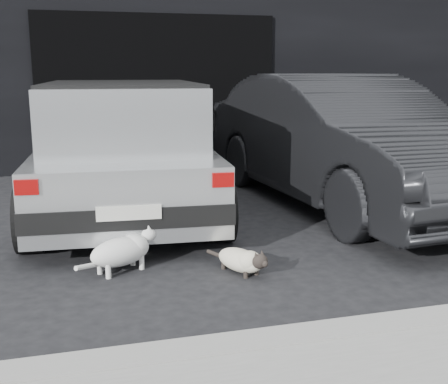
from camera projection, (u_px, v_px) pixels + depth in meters
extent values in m
plane|color=black|center=(125.00, 240.00, 5.72)|extent=(80.00, 80.00, 0.00)
cube|color=black|center=(141.00, 28.00, 11.09)|extent=(34.00, 4.00, 5.00)
cube|color=black|center=(159.00, 93.00, 9.46)|extent=(4.00, 0.10, 2.60)
cube|color=gray|center=(326.00, 338.00, 3.52)|extent=(18.00, 0.25, 0.12)
cube|color=silver|center=(124.00, 168.00, 6.86)|extent=(2.19, 4.33, 0.67)
cube|color=silver|center=(122.00, 114.00, 6.51)|extent=(1.86, 2.92, 0.67)
cube|color=black|center=(122.00, 114.00, 6.51)|extent=(1.86, 2.81, 0.54)
cube|color=black|center=(129.00, 217.00, 4.94)|extent=(1.90, 0.32, 0.19)
cube|color=black|center=(122.00, 152.00, 8.82)|extent=(1.90, 0.32, 0.19)
cube|color=silver|center=(129.00, 213.00, 4.84)|extent=(0.56, 0.06, 0.13)
cube|color=#8C0707|center=(26.00, 187.00, 4.63)|extent=(0.20, 0.05, 0.13)
cube|color=#8C0707|center=(223.00, 180.00, 4.94)|extent=(0.20, 0.05, 0.13)
cube|color=black|center=(121.00, 84.00, 6.43)|extent=(1.84, 2.64, 0.03)
cylinder|color=black|center=(30.00, 219.00, 5.29)|extent=(0.29, 0.66, 0.65)
cylinder|color=slate|center=(15.00, 220.00, 5.26)|extent=(0.05, 0.36, 0.36)
cylinder|color=black|center=(220.00, 210.00, 5.63)|extent=(0.29, 0.66, 0.65)
cylinder|color=slate|center=(233.00, 210.00, 5.65)|extent=(0.05, 0.36, 0.36)
cylinder|color=black|center=(59.00, 167.00, 8.12)|extent=(0.29, 0.66, 0.65)
cylinder|color=slate|center=(49.00, 167.00, 8.10)|extent=(0.05, 0.36, 0.36)
cylinder|color=black|center=(184.00, 163.00, 8.46)|extent=(0.29, 0.66, 0.65)
cylinder|color=slate|center=(193.00, 162.00, 8.49)|extent=(0.05, 0.36, 0.36)
imported|color=black|center=(342.00, 140.00, 7.08)|extent=(2.16, 5.13, 1.65)
ellipsoid|color=beige|center=(240.00, 260.00, 4.81)|extent=(0.43, 0.54, 0.19)
ellipsoid|color=beige|center=(250.00, 261.00, 4.72)|extent=(0.28, 0.28, 0.18)
ellipsoid|color=black|center=(260.00, 261.00, 4.61)|extent=(0.18, 0.17, 0.12)
sphere|color=black|center=(265.00, 264.00, 4.57)|extent=(0.06, 0.06, 0.06)
cone|color=black|center=(262.00, 253.00, 4.64)|extent=(0.06, 0.07, 0.06)
cone|color=black|center=(256.00, 255.00, 4.59)|extent=(0.06, 0.07, 0.06)
cylinder|color=black|center=(256.00, 271.00, 4.76)|extent=(0.04, 0.04, 0.06)
cylinder|color=black|center=(246.00, 275.00, 4.68)|extent=(0.04, 0.04, 0.06)
cylinder|color=black|center=(234.00, 262.00, 4.97)|extent=(0.04, 0.04, 0.06)
cylinder|color=black|center=(224.00, 265.00, 4.90)|extent=(0.04, 0.04, 0.06)
cylinder|color=black|center=(220.00, 256.00, 5.02)|extent=(0.21, 0.22, 0.08)
ellipsoid|color=silver|center=(120.00, 252.00, 4.80)|extent=(0.63, 0.50, 0.24)
ellipsoid|color=silver|center=(134.00, 246.00, 4.89)|extent=(0.32, 0.32, 0.20)
ellipsoid|color=silver|center=(148.00, 233.00, 4.97)|extent=(0.20, 0.20, 0.14)
sphere|color=silver|center=(154.00, 233.00, 5.01)|extent=(0.06, 0.06, 0.06)
cone|color=silver|center=(143.00, 226.00, 4.97)|extent=(0.08, 0.07, 0.07)
cone|color=silver|center=(149.00, 227.00, 4.91)|extent=(0.08, 0.07, 0.07)
cylinder|color=silver|center=(133.00, 258.00, 4.98)|extent=(0.05, 0.05, 0.14)
cylinder|color=silver|center=(142.00, 261.00, 4.88)|extent=(0.05, 0.05, 0.14)
cylinder|color=silver|center=(100.00, 266.00, 4.77)|extent=(0.05, 0.05, 0.14)
cylinder|color=silver|center=(108.00, 270.00, 4.67)|extent=(0.05, 0.05, 0.14)
cylinder|color=silver|center=(89.00, 266.00, 4.61)|extent=(0.24, 0.25, 0.09)
ellipsoid|color=gray|center=(111.00, 252.00, 4.71)|extent=(0.25, 0.23, 0.10)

